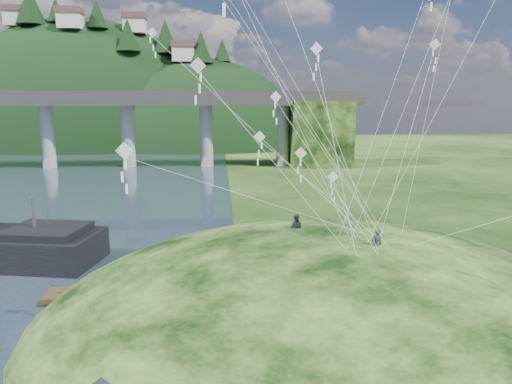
{
  "coord_description": "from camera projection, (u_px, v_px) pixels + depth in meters",
  "views": [
    {
      "loc": [
        1.74,
        -22.7,
        12.61
      ],
      "look_at": [
        4.0,
        6.0,
        7.0
      ],
      "focal_mm": 32.0,
      "sensor_mm": 36.0,
      "label": 1
    }
  ],
  "objects": [
    {
      "name": "ground",
      "position": [
        191.0,
        342.0,
        24.49
      ],
      "size": [
        320.0,
        320.0,
        0.0
      ],
      "primitive_type": "plane",
      "color": "black",
      "rests_on": "ground"
    },
    {
      "name": "grass_hill",
      "position": [
        328.0,
        343.0,
        27.35
      ],
      "size": [
        36.0,
        32.0,
        13.0
      ],
      "color": "black",
      "rests_on": "ground"
    },
    {
      "name": "bridge",
      "position": [
        75.0,
        118.0,
        89.15
      ],
      "size": [
        160.0,
        11.0,
        15.0
      ],
      "color": "#2D2B2B",
      "rests_on": "ground"
    },
    {
      "name": "far_ridge",
      "position": [
        75.0,
        169.0,
        142.1
      ],
      "size": [
        153.0,
        70.0,
        94.5
      ],
      "color": "black",
      "rests_on": "ground"
    },
    {
      "name": "wooden_dock",
      "position": [
        148.0,
        291.0,
        30.11
      ],
      "size": [
        13.16,
        2.52,
        0.94
      ],
      "color": "#312114",
      "rests_on": "ground"
    },
    {
      "name": "kite_flyers",
      "position": [
        320.0,
        218.0,
        27.44
      ],
      "size": [
        4.77,
        4.79,
        1.91
      ],
      "color": "#292D37",
      "rests_on": "ground"
    },
    {
      "name": "kite_swarm",
      "position": [
        302.0,
        13.0,
        24.02
      ],
      "size": [
        20.7,
        14.52,
        21.82
      ],
      "color": "white",
      "rests_on": "ground"
    }
  ]
}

